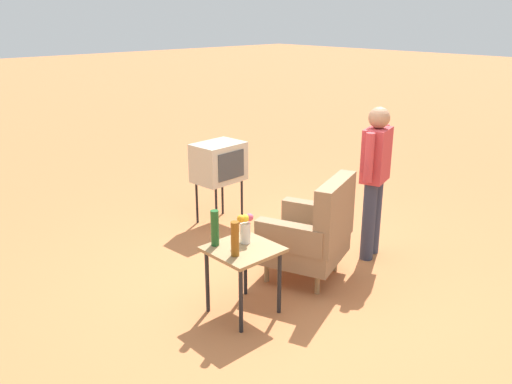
{
  "coord_description": "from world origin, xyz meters",
  "views": [
    {
      "loc": [
        3.5,
        3.21,
        2.54
      ],
      "look_at": [
        -0.26,
        -0.85,
        0.65
      ],
      "focal_mm": 37.04,
      "sensor_mm": 36.0,
      "label": 1
    }
  ],
  "objects_px": {
    "tv_on_stand": "(219,163)",
    "person_standing": "(375,174)",
    "side_table": "(243,257)",
    "bottle_tall_amber": "(235,239)",
    "bottle_wine_green": "(215,228)",
    "flower_vase": "(245,227)",
    "armchair": "(312,232)"
  },
  "relations": [
    {
      "from": "armchair",
      "to": "tv_on_stand",
      "type": "bearing_deg",
      "value": -99.0
    },
    {
      "from": "armchair",
      "to": "bottle_tall_amber",
      "type": "relative_size",
      "value": 3.53
    },
    {
      "from": "side_table",
      "to": "person_standing",
      "type": "height_order",
      "value": "person_standing"
    },
    {
      "from": "bottle_tall_amber",
      "to": "flower_vase",
      "type": "bearing_deg",
      "value": -149.83
    },
    {
      "from": "armchair",
      "to": "side_table",
      "type": "distance_m",
      "value": 0.92
    },
    {
      "from": "tv_on_stand",
      "to": "bottle_wine_green",
      "type": "bearing_deg",
      "value": 50.06
    },
    {
      "from": "tv_on_stand",
      "to": "person_standing",
      "type": "xyz_separation_m",
      "value": [
        -0.59,
        1.88,
        0.16
      ]
    },
    {
      "from": "person_standing",
      "to": "side_table",
      "type": "bearing_deg",
      "value": -2.27
    },
    {
      "from": "side_table",
      "to": "flower_vase",
      "type": "xyz_separation_m",
      "value": [
        -0.09,
        -0.07,
        0.24
      ]
    },
    {
      "from": "side_table",
      "to": "bottle_tall_amber",
      "type": "bearing_deg",
      "value": 25.53
    },
    {
      "from": "tv_on_stand",
      "to": "flower_vase",
      "type": "distance_m",
      "value": 2.07
    },
    {
      "from": "side_table",
      "to": "bottle_tall_amber",
      "type": "relative_size",
      "value": 2.09
    },
    {
      "from": "person_standing",
      "to": "bottle_wine_green",
      "type": "xyz_separation_m",
      "value": [
        1.93,
        -0.27,
        -0.15
      ]
    },
    {
      "from": "tv_on_stand",
      "to": "bottle_tall_amber",
      "type": "distance_m",
      "value": 2.32
    },
    {
      "from": "armchair",
      "to": "person_standing",
      "type": "bearing_deg",
      "value": 174.44
    },
    {
      "from": "armchair",
      "to": "person_standing",
      "type": "height_order",
      "value": "person_standing"
    },
    {
      "from": "armchair",
      "to": "flower_vase",
      "type": "relative_size",
      "value": 4.0
    },
    {
      "from": "bottle_tall_amber",
      "to": "bottle_wine_green",
      "type": "relative_size",
      "value": 0.94
    },
    {
      "from": "person_standing",
      "to": "flower_vase",
      "type": "distance_m",
      "value": 1.72
    },
    {
      "from": "bottle_tall_amber",
      "to": "bottle_wine_green",
      "type": "distance_m",
      "value": 0.27
    },
    {
      "from": "bottle_tall_amber",
      "to": "flower_vase",
      "type": "relative_size",
      "value": 1.13
    },
    {
      "from": "side_table",
      "to": "person_standing",
      "type": "xyz_separation_m",
      "value": [
        -1.79,
        0.07,
        0.4
      ]
    },
    {
      "from": "tv_on_stand",
      "to": "bottle_wine_green",
      "type": "xyz_separation_m",
      "value": [
        1.34,
        1.61,
        0.0
      ]
    },
    {
      "from": "tv_on_stand",
      "to": "person_standing",
      "type": "height_order",
      "value": "person_standing"
    },
    {
      "from": "side_table",
      "to": "bottle_tall_amber",
      "type": "height_order",
      "value": "bottle_tall_amber"
    },
    {
      "from": "tv_on_stand",
      "to": "bottle_wine_green",
      "type": "height_order",
      "value": "tv_on_stand"
    },
    {
      "from": "bottle_tall_amber",
      "to": "flower_vase",
      "type": "xyz_separation_m",
      "value": [
        -0.24,
        -0.14,
        -0.0
      ]
    },
    {
      "from": "tv_on_stand",
      "to": "side_table",
      "type": "bearing_deg",
      "value": 56.35
    },
    {
      "from": "bottle_wine_green",
      "to": "flower_vase",
      "type": "height_order",
      "value": "bottle_wine_green"
    },
    {
      "from": "bottle_tall_amber",
      "to": "side_table",
      "type": "bearing_deg",
      "value": -154.47
    },
    {
      "from": "bottle_wine_green",
      "to": "person_standing",
      "type": "bearing_deg",
      "value": 171.9
    },
    {
      "from": "armchair",
      "to": "bottle_wine_green",
      "type": "distance_m",
      "value": 1.11
    }
  ]
}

